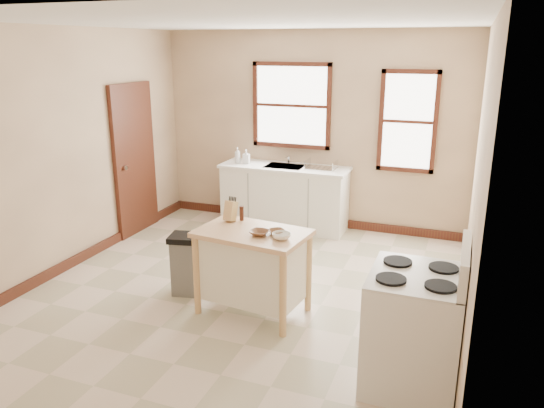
{
  "coord_description": "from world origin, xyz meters",
  "views": [
    {
      "loc": [
        2.16,
        -4.82,
        2.6
      ],
      "look_at": [
        0.19,
        0.4,
        0.91
      ],
      "focal_mm": 35.0,
      "sensor_mm": 36.0,
      "label": 1
    }
  ],
  "objects_px": {
    "knife_block": "(231,212)",
    "bowl_b": "(277,232)",
    "bowl_a": "(259,233)",
    "trash_bin": "(187,264)",
    "bowl_c": "(281,236)",
    "soap_bottle_a": "(238,155)",
    "gas_stove": "(414,315)",
    "pepper_grinder": "(242,213)",
    "soap_bottle_b": "(246,157)",
    "kitchen_island": "(253,272)",
    "dish_rack": "(321,165)"
  },
  "relations": [
    {
      "from": "bowl_a",
      "to": "pepper_grinder",
      "type": "bearing_deg",
      "value": 134.32
    },
    {
      "from": "pepper_grinder",
      "to": "gas_stove",
      "type": "height_order",
      "value": "gas_stove"
    },
    {
      "from": "soap_bottle_b",
      "to": "gas_stove",
      "type": "relative_size",
      "value": 0.17
    },
    {
      "from": "bowl_b",
      "to": "bowl_a",
      "type": "bearing_deg",
      "value": -146.63
    },
    {
      "from": "pepper_grinder",
      "to": "trash_bin",
      "type": "height_order",
      "value": "pepper_grinder"
    },
    {
      "from": "bowl_c",
      "to": "trash_bin",
      "type": "distance_m",
      "value": 1.31
    },
    {
      "from": "trash_bin",
      "to": "gas_stove",
      "type": "xyz_separation_m",
      "value": [
        2.44,
        -0.79,
        0.27
      ]
    },
    {
      "from": "knife_block",
      "to": "bowl_c",
      "type": "height_order",
      "value": "knife_block"
    },
    {
      "from": "soap_bottle_a",
      "to": "gas_stove",
      "type": "xyz_separation_m",
      "value": [
        2.9,
        -3.15,
        -0.43
      ]
    },
    {
      "from": "bowl_a",
      "to": "bowl_b",
      "type": "relative_size",
      "value": 1.16
    },
    {
      "from": "bowl_b",
      "to": "trash_bin",
      "type": "distance_m",
      "value": 1.21
    },
    {
      "from": "gas_stove",
      "to": "knife_block",
      "type": "bearing_deg",
      "value": 156.26
    },
    {
      "from": "bowl_c",
      "to": "knife_block",
      "type": "bearing_deg",
      "value": 155.02
    },
    {
      "from": "trash_bin",
      "to": "bowl_a",
      "type": "bearing_deg",
      "value": -25.54
    },
    {
      "from": "knife_block",
      "to": "bowl_b",
      "type": "distance_m",
      "value": 0.61
    },
    {
      "from": "pepper_grinder",
      "to": "bowl_c",
      "type": "xyz_separation_m",
      "value": [
        0.56,
        -0.36,
        -0.05
      ]
    },
    {
      "from": "soap_bottle_a",
      "to": "knife_block",
      "type": "height_order",
      "value": "soap_bottle_a"
    },
    {
      "from": "knife_block",
      "to": "trash_bin",
      "type": "distance_m",
      "value": 0.8
    },
    {
      "from": "dish_rack",
      "to": "bowl_a",
      "type": "height_order",
      "value": "dish_rack"
    },
    {
      "from": "knife_block",
      "to": "bowl_c",
      "type": "relative_size",
      "value": 1.13
    },
    {
      "from": "dish_rack",
      "to": "bowl_c",
      "type": "relative_size",
      "value": 2.38
    },
    {
      "from": "kitchen_island",
      "to": "bowl_b",
      "type": "bearing_deg",
      "value": 9.52
    },
    {
      "from": "dish_rack",
      "to": "gas_stove",
      "type": "bearing_deg",
      "value": -83.41
    },
    {
      "from": "kitchen_island",
      "to": "gas_stove",
      "type": "bearing_deg",
      "value": -14.98
    },
    {
      "from": "kitchen_island",
      "to": "knife_block",
      "type": "relative_size",
      "value": 5.27
    },
    {
      "from": "soap_bottle_a",
      "to": "dish_rack",
      "type": "relative_size",
      "value": 0.56
    },
    {
      "from": "soap_bottle_a",
      "to": "gas_stove",
      "type": "distance_m",
      "value": 4.3
    },
    {
      "from": "soap_bottle_a",
      "to": "gas_stove",
      "type": "height_order",
      "value": "gas_stove"
    },
    {
      "from": "kitchen_island",
      "to": "trash_bin",
      "type": "relative_size",
      "value": 1.59
    },
    {
      "from": "soap_bottle_b",
      "to": "bowl_a",
      "type": "height_order",
      "value": "soap_bottle_b"
    },
    {
      "from": "knife_block",
      "to": "bowl_c",
      "type": "distance_m",
      "value": 0.73
    },
    {
      "from": "soap_bottle_a",
      "to": "knife_block",
      "type": "bearing_deg",
      "value": -81.09
    },
    {
      "from": "bowl_a",
      "to": "trash_bin",
      "type": "distance_m",
      "value": 1.1
    },
    {
      "from": "soap_bottle_a",
      "to": "kitchen_island",
      "type": "distance_m",
      "value": 2.87
    },
    {
      "from": "soap_bottle_b",
      "to": "kitchen_island",
      "type": "bearing_deg",
      "value": -74.26
    },
    {
      "from": "bowl_b",
      "to": "trash_bin",
      "type": "xyz_separation_m",
      "value": [
        -1.07,
        0.13,
        -0.55
      ]
    },
    {
      "from": "gas_stove",
      "to": "soap_bottle_a",
      "type": "bearing_deg",
      "value": 132.65
    },
    {
      "from": "knife_block",
      "to": "pepper_grinder",
      "type": "xyz_separation_m",
      "value": [
        0.1,
        0.06,
        -0.03
      ]
    },
    {
      "from": "bowl_b",
      "to": "knife_block",
      "type": "bearing_deg",
      "value": 161.29
    },
    {
      "from": "soap_bottle_b",
      "to": "bowl_b",
      "type": "xyz_separation_m",
      "value": [
        1.4,
        -2.52,
        -0.14
      ]
    },
    {
      "from": "soap_bottle_b",
      "to": "dish_rack",
      "type": "xyz_separation_m",
      "value": [
        1.12,
        0.05,
        -0.05
      ]
    },
    {
      "from": "dish_rack",
      "to": "trash_bin",
      "type": "xyz_separation_m",
      "value": [
        -0.79,
        -2.44,
        -0.64
      ]
    },
    {
      "from": "soap_bottle_a",
      "to": "knife_block",
      "type": "distance_m",
      "value": 2.48
    },
    {
      "from": "knife_block",
      "to": "trash_bin",
      "type": "height_order",
      "value": "knife_block"
    },
    {
      "from": "dish_rack",
      "to": "bowl_b",
      "type": "xyz_separation_m",
      "value": [
        0.28,
        -2.57,
        -0.09
      ]
    },
    {
      "from": "kitchen_island",
      "to": "bowl_c",
      "type": "relative_size",
      "value": 5.94
    },
    {
      "from": "kitchen_island",
      "to": "knife_block",
      "type": "height_order",
      "value": "knife_block"
    },
    {
      "from": "knife_block",
      "to": "soap_bottle_b",
      "type": "bearing_deg",
      "value": 120.49
    },
    {
      "from": "soap_bottle_a",
      "to": "bowl_a",
      "type": "height_order",
      "value": "soap_bottle_a"
    },
    {
      "from": "bowl_b",
      "to": "gas_stove",
      "type": "bearing_deg",
      "value": -25.73
    }
  ]
}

